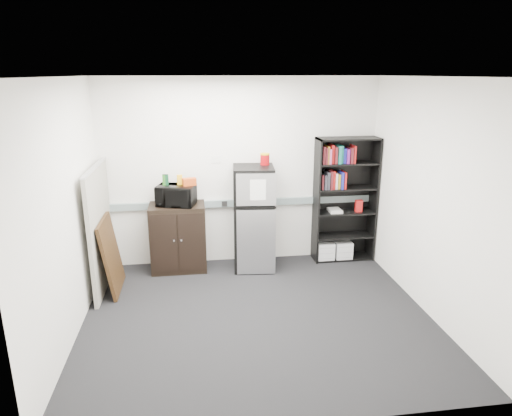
# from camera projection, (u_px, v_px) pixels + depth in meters

# --- Properties ---
(floor) EXTENTS (4.00, 4.00, 0.00)m
(floor) POSITION_uv_depth(u_px,v_px,m) (258.00, 316.00, 5.33)
(floor) COLOR black
(floor) RESTS_ON ground
(wall_back) EXTENTS (4.00, 0.02, 2.70)m
(wall_back) POSITION_uv_depth(u_px,v_px,m) (241.00, 172.00, 6.61)
(wall_back) COLOR white
(wall_back) RESTS_ON floor
(wall_right) EXTENTS (0.02, 3.50, 2.70)m
(wall_right) POSITION_uv_depth(u_px,v_px,m) (431.00, 199.00, 5.21)
(wall_right) COLOR white
(wall_right) RESTS_ON floor
(wall_left) EXTENTS (0.02, 3.50, 2.70)m
(wall_left) POSITION_uv_depth(u_px,v_px,m) (66.00, 213.00, 4.69)
(wall_left) COLOR white
(wall_left) RESTS_ON floor
(ceiling) EXTENTS (4.00, 3.50, 0.02)m
(ceiling) POSITION_uv_depth(u_px,v_px,m) (258.00, 77.00, 4.57)
(ceiling) COLOR white
(ceiling) RESTS_ON wall_back
(electrical_raceway) EXTENTS (3.92, 0.05, 0.10)m
(electrical_raceway) POSITION_uv_depth(u_px,v_px,m) (241.00, 203.00, 6.71)
(electrical_raceway) COLOR gray
(electrical_raceway) RESTS_ON wall_back
(wall_note) EXTENTS (0.14, 0.00, 0.10)m
(wall_note) POSITION_uv_depth(u_px,v_px,m) (216.00, 159.00, 6.50)
(wall_note) COLOR white
(wall_note) RESTS_ON wall_back
(bookshelf) EXTENTS (0.90, 0.34, 1.85)m
(bookshelf) POSITION_uv_depth(u_px,v_px,m) (344.00, 197.00, 6.74)
(bookshelf) COLOR black
(bookshelf) RESTS_ON floor
(cubicle_partition) EXTENTS (0.06, 1.30, 1.62)m
(cubicle_partition) POSITION_uv_depth(u_px,v_px,m) (100.00, 228.00, 5.88)
(cubicle_partition) COLOR gray
(cubicle_partition) RESTS_ON floor
(cabinet) EXTENTS (0.77, 0.51, 0.97)m
(cabinet) POSITION_uv_depth(u_px,v_px,m) (178.00, 237.00, 6.50)
(cabinet) COLOR black
(cabinet) RESTS_ON floor
(microwave) EXTENTS (0.58, 0.47, 0.28)m
(microwave) POSITION_uv_depth(u_px,v_px,m) (176.00, 195.00, 6.31)
(microwave) COLOR black
(microwave) RESTS_ON cabinet
(snack_box_a) EXTENTS (0.07, 0.05, 0.15)m
(snack_box_a) POSITION_uv_depth(u_px,v_px,m) (165.00, 180.00, 6.26)
(snack_box_a) COLOR #245C1A
(snack_box_a) RESTS_ON microwave
(snack_box_b) EXTENTS (0.07, 0.06, 0.15)m
(snack_box_b) POSITION_uv_depth(u_px,v_px,m) (166.00, 180.00, 6.26)
(snack_box_b) COLOR #0C381E
(snack_box_b) RESTS_ON microwave
(snack_box_c) EXTENTS (0.08, 0.06, 0.14)m
(snack_box_c) POSITION_uv_depth(u_px,v_px,m) (180.00, 180.00, 6.29)
(snack_box_c) COLOR gold
(snack_box_c) RESTS_ON microwave
(snack_bag) EXTENTS (0.20, 0.14, 0.10)m
(snack_bag) POSITION_uv_depth(u_px,v_px,m) (189.00, 182.00, 6.26)
(snack_bag) COLOR #BA4012
(snack_bag) RESTS_ON microwave
(refrigerator) EXTENTS (0.61, 0.64, 1.49)m
(refrigerator) POSITION_uv_depth(u_px,v_px,m) (254.00, 218.00, 6.49)
(refrigerator) COLOR black
(refrigerator) RESTS_ON floor
(coffee_can) EXTENTS (0.13, 0.13, 0.18)m
(coffee_can) POSITION_uv_depth(u_px,v_px,m) (265.00, 158.00, 6.40)
(coffee_can) COLOR #9D070C
(coffee_can) RESTS_ON refrigerator
(framed_poster) EXTENTS (0.18, 0.76, 0.97)m
(framed_poster) POSITION_uv_depth(u_px,v_px,m) (112.00, 255.00, 5.87)
(framed_poster) COLOR black
(framed_poster) RESTS_ON floor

